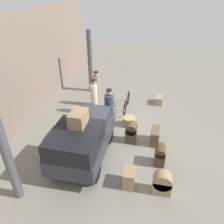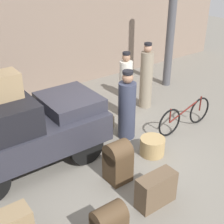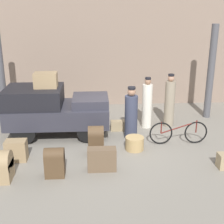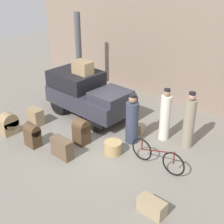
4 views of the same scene
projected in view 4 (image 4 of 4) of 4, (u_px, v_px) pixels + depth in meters
The scene contains 17 objects.
ground_plane at pixel (103, 138), 10.26m from camera, with size 30.00×30.00×0.00m, color gray.
station_building_facade at pixel (176, 47), 11.94m from camera, with size 16.00×0.15×4.50m.
canopy_pillar_left at pixel (79, 54), 13.10m from camera, with size 0.25×0.25×3.40m.
truck at pixel (87, 93), 11.40m from camera, with size 3.20×1.60×1.58m.
bicycle at pixel (157, 156), 8.70m from camera, with size 1.77×0.04×0.74m.
wicker_basket at pixel (113, 148), 9.39m from camera, with size 0.54×0.54×0.38m.
conductor_in_dark_uniform at pixel (132, 121), 9.73m from camera, with size 0.40×0.40×1.66m.
porter_carrying_trunk at pixel (189, 122), 9.45m from camera, with size 0.35×0.35×1.83m.
porter_with_bicycle at pixel (165, 116), 9.89m from camera, with size 0.33×0.33×1.74m.
trunk_umber_medium at pixel (35, 117), 11.00m from camera, with size 0.56×0.36×0.58m.
trunk_large_brown at pixel (136, 127), 10.58m from camera, with size 0.60×0.26×0.33m.
trunk_wicker_pale at pixel (152, 207), 7.16m from camera, with size 0.66×0.32×0.39m.
suitcase_black_upright at pixel (9, 124), 10.36m from camera, with size 0.37×0.56×0.76m.
trunk_barrel_dark at pixel (32, 134), 9.68m from camera, with size 0.48×0.35×0.75m.
suitcase_small_leather at pixel (62, 148), 9.18m from camera, with size 0.73×0.31×0.60m.
suitcase_tan_flat at pixel (81, 131), 9.80m from camera, with size 0.43×0.43×0.84m.
trunk_on_truck_roof at pixel (83, 68), 11.10m from camera, with size 0.70×0.47×0.47m.
Camera 4 is at (6.15, -6.30, 5.34)m, focal length 50.00 mm.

